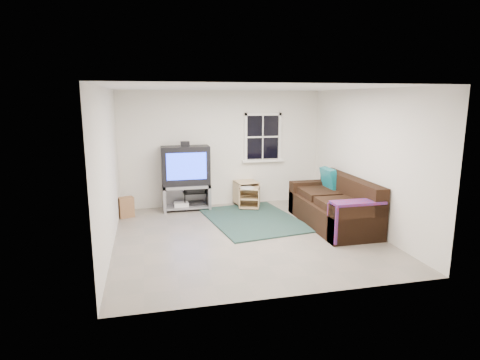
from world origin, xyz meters
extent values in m
plane|color=gray|center=(0.00, 0.00, 0.00)|extent=(4.60, 4.60, 0.00)
plane|color=white|center=(0.00, 0.00, 2.60)|extent=(4.60, 4.60, 0.00)
plane|color=white|center=(0.00, 2.30, 1.30)|extent=(4.60, 0.00, 4.60)
plane|color=white|center=(0.00, -2.30, 1.30)|extent=(4.60, 0.00, 4.60)
plane|color=white|center=(-2.30, 0.00, 1.30)|extent=(0.00, 4.60, 4.60)
plane|color=white|center=(2.30, 0.00, 1.30)|extent=(0.00, 4.60, 4.60)
cube|color=black|center=(0.95, 2.28, 1.55)|extent=(0.80, 0.01, 1.02)
cube|color=white|center=(0.95, 2.26, 2.07)|extent=(0.88, 0.06, 0.06)
cube|color=white|center=(0.95, 2.25, 1.00)|extent=(0.98, 0.14, 0.05)
cube|color=white|center=(0.54, 2.26, 1.55)|extent=(0.06, 0.06, 1.10)
cube|color=white|center=(1.36, 2.26, 1.55)|extent=(0.06, 0.06, 1.10)
cube|color=white|center=(0.95, 2.27, 1.55)|extent=(0.78, 0.04, 0.04)
cube|color=gray|center=(-0.87, 2.01, 0.54)|extent=(1.03, 0.52, 0.06)
cube|color=gray|center=(-1.36, 2.01, 0.28)|extent=(0.06, 0.52, 0.57)
cube|color=gray|center=(-0.38, 2.01, 0.28)|extent=(0.06, 0.52, 0.57)
cube|color=gray|center=(-0.87, 2.01, 0.07)|extent=(0.91, 0.48, 0.04)
cube|color=gray|center=(-0.87, 2.25, 0.28)|extent=(1.03, 0.04, 0.57)
cube|color=silver|center=(-0.99, 1.97, 0.13)|extent=(0.31, 0.25, 0.08)
cube|color=black|center=(-0.64, 2.01, 0.12)|extent=(0.21, 0.19, 0.06)
cube|color=black|center=(-0.87, 2.01, 0.99)|extent=(1.03, 0.43, 0.85)
cube|color=#1E39FF|center=(-0.87, 1.79, 1.01)|extent=(0.85, 0.01, 0.58)
cube|color=black|center=(-0.87, 2.01, 1.47)|extent=(0.19, 0.13, 0.10)
cylinder|color=black|center=(-0.91, 1.92, 0.52)|extent=(0.02, 0.02, 1.05)
cylinder|color=black|center=(-0.43, 1.92, 0.52)|extent=(0.02, 0.02, 1.05)
cylinder|color=black|center=(-0.91, 2.26, 0.52)|extent=(0.02, 0.02, 1.05)
cylinder|color=black|center=(-0.43, 2.26, 0.52)|extent=(0.02, 0.02, 1.05)
cube|color=black|center=(-0.67, 2.09, 0.05)|extent=(0.52, 0.38, 0.02)
cube|color=black|center=(-0.67, 2.09, 0.10)|extent=(0.41, 0.30, 0.09)
cube|color=black|center=(-0.67, 2.09, 0.36)|extent=(0.52, 0.38, 0.02)
cube|color=black|center=(-0.67, 2.09, 0.42)|extent=(0.41, 0.30, 0.09)
cube|color=black|center=(-0.67, 2.09, 0.68)|extent=(0.52, 0.38, 0.02)
cube|color=black|center=(-0.67, 2.09, 0.73)|extent=(0.41, 0.30, 0.09)
cube|color=black|center=(-0.67, 2.09, 1.00)|extent=(0.52, 0.38, 0.02)
cube|color=tan|center=(0.50, 2.04, 0.56)|extent=(0.54, 0.54, 0.02)
cube|color=tan|center=(0.50, 2.04, 0.06)|extent=(0.54, 0.54, 0.02)
cube|color=tan|center=(0.27, 2.01, 0.31)|extent=(0.08, 0.48, 0.52)
cube|color=tan|center=(0.73, 2.07, 0.31)|extent=(0.08, 0.48, 0.52)
cube|color=tan|center=(0.47, 2.27, 0.31)|extent=(0.44, 0.08, 0.52)
cube|color=tan|center=(0.50, 2.04, 0.29)|extent=(0.49, 0.51, 0.02)
cylinder|color=black|center=(0.33, 1.82, 0.02)|extent=(0.05, 0.05, 0.05)
cylinder|color=black|center=(0.66, 2.25, 0.02)|extent=(0.05, 0.05, 0.05)
cube|color=tan|center=(0.51, 1.75, 0.48)|extent=(0.56, 0.56, 0.02)
cube|color=tan|center=(0.51, 1.75, 0.06)|extent=(0.56, 0.56, 0.02)
cube|color=tan|center=(0.31, 1.82, 0.27)|extent=(0.16, 0.42, 0.44)
cube|color=tan|center=(0.71, 1.68, 0.27)|extent=(0.16, 0.42, 0.44)
cube|color=tan|center=(0.58, 1.95, 0.27)|extent=(0.38, 0.15, 0.44)
cube|color=tan|center=(0.51, 1.75, 0.25)|extent=(0.52, 0.53, 0.02)
cylinder|color=black|center=(0.29, 1.64, 0.02)|extent=(0.05, 0.05, 0.05)
cylinder|color=black|center=(0.73, 1.86, 0.02)|extent=(0.05, 0.05, 0.05)
cylinder|color=silver|center=(0.44, 1.68, 0.50)|extent=(0.31, 0.31, 0.02)
cube|color=black|center=(1.77, 0.24, 0.23)|extent=(0.99, 2.20, 0.46)
cube|color=black|center=(2.14, 0.24, 0.70)|extent=(0.26, 2.20, 0.47)
cube|color=black|center=(1.77, 1.21, 0.34)|extent=(0.99, 0.26, 0.68)
cube|color=black|center=(1.77, -0.73, 0.34)|extent=(0.99, 0.26, 0.68)
cube|color=black|center=(1.69, -0.20, 0.53)|extent=(0.66, 0.79, 0.14)
cube|color=black|center=(1.69, 0.68, 0.53)|extent=(0.66, 0.79, 0.14)
cube|color=teal|center=(1.97, 0.85, 0.79)|extent=(0.22, 0.53, 0.46)
cube|color=navy|center=(1.75, -0.73, 0.70)|extent=(0.91, 0.33, 0.04)
cube|color=navy|center=(1.30, -0.73, 0.36)|extent=(0.04, 0.33, 0.64)
cube|color=black|center=(0.37, 0.90, 0.01)|extent=(1.99, 2.52, 0.03)
cube|color=olive|center=(-2.15, 1.70, 0.21)|extent=(0.34, 0.28, 0.43)
camera|label=1|loc=(-1.68, -6.65, 2.43)|focal=30.00mm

